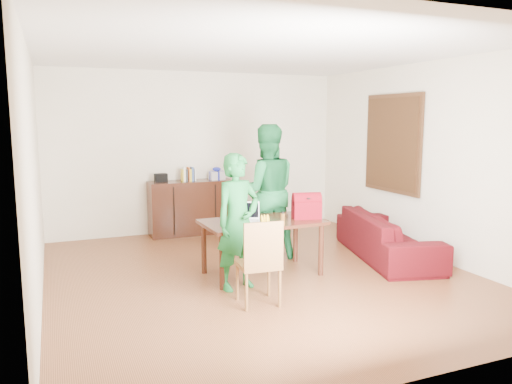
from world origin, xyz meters
name	(u,v)px	position (x,y,z in m)	size (l,w,h in m)	color
room	(257,169)	(0.01, 0.13, 1.31)	(5.20, 5.70, 2.90)	#4A2712
table	(262,227)	(0.03, 0.03, 0.60)	(1.48, 0.86, 0.68)	black
chair	(259,280)	(-0.40, -0.88, 0.27)	(0.44, 0.43, 0.91)	brown
person_near	(238,222)	(-0.42, -0.32, 0.77)	(0.57, 0.37, 1.55)	#156229
person_far	(266,192)	(0.40, 0.75, 0.93)	(0.90, 0.70, 1.85)	#166531
laptop	(247,218)	(-0.17, 0.03, 0.73)	(0.38, 0.32, 0.23)	white
bananas	(265,224)	(-0.07, -0.29, 0.71)	(0.14, 0.09, 0.05)	gold
bottle	(283,219)	(0.15, -0.30, 0.76)	(0.05, 0.05, 0.16)	brown
red_bag	(306,208)	(0.60, -0.05, 0.81)	(0.35, 0.20, 0.26)	maroon
sofa	(387,236)	(1.95, 0.08, 0.31)	(2.09, 0.82, 0.61)	#39070C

